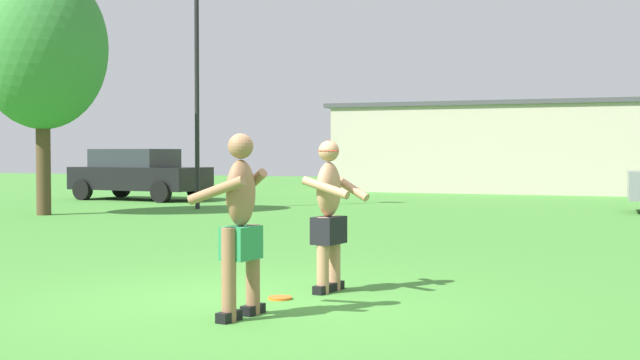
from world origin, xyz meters
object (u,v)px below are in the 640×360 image
player_in_green (240,221)px  frisbee (280,298)px  player_with_cap (329,209)px  tree_left_field (42,48)px  lamp_post (197,65)px  car_black_near_post (138,173)px

player_in_green → frisbee: (-0.05, 1.00, -0.86)m
player_with_cap → tree_left_field: (-10.04, 7.84, 3.04)m
player_with_cap → frisbee: size_ratio=6.73×
player_in_green → frisbee: size_ratio=6.87×
frisbee → tree_left_field: tree_left_field is taller
player_with_cap → lamp_post: bearing=125.0°
player_with_cap → car_black_near_post: 18.12m
lamp_post → tree_left_field: lamp_post is taller
lamp_post → tree_left_field: (-2.36, -3.15, 0.17)m
frisbee → car_black_near_post: (-11.14, 14.64, 0.81)m
frisbee → car_black_near_post: car_black_near_post is taller
lamp_post → tree_left_field: bearing=-126.8°
player_in_green → tree_left_field: tree_left_field is taller
player_with_cap → lamp_post: lamp_post is taller
tree_left_field → car_black_near_post: bearing=102.8°
tree_left_field → lamp_post: bearing=53.2°
player_with_cap → lamp_post: size_ratio=0.26×
frisbee → player_with_cap: bearing=62.3°
frisbee → tree_left_field: (-9.73, 8.43, 3.91)m
frisbee → lamp_post: lamp_post is taller
player_in_green → tree_left_field: (-9.78, 9.43, 3.06)m
frisbee → tree_left_field: 13.46m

